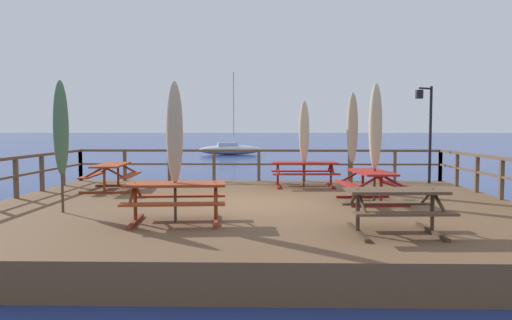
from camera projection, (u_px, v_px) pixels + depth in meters
ground_plane at (255, 228)px, 11.77m from camera, size 600.00×600.00×0.00m
wooden_deck at (255, 216)px, 11.76m from camera, size 12.77×10.46×0.62m
railing_waterside_far at (259, 160)px, 16.76m from camera, size 12.57×0.10×1.09m
railing_side_left at (0, 173)px, 11.83m from camera, size 0.10×10.26×1.09m
picnic_table_front_right at (176, 194)px, 9.29m from camera, size 2.01×1.56×0.78m
picnic_table_back_left at (395, 202)px, 8.30m from camera, size 1.70×1.46×0.78m
picnic_table_back_right at (371, 180)px, 11.88m from camera, size 1.56×1.95×0.78m
picnic_table_mid_right at (304, 169)px, 15.08m from camera, size 2.06×1.46×0.78m
picnic_table_front_left at (111, 171)px, 14.28m from camera, size 1.54×2.10×0.78m
patio_umbrella_short_mid at (175, 133)px, 9.26m from camera, size 0.32×0.32×2.71m
patio_umbrella_tall_front at (61, 129)px, 10.33m from camera, size 0.32×0.32×2.84m
patio_umbrella_tall_mid_right at (375, 127)px, 11.78m from camera, size 0.32×0.32×2.91m
patio_umbrella_tall_mid_left at (304, 132)px, 15.00m from camera, size 0.32×0.32×2.67m
patio_umbrella_short_front at (352, 128)px, 14.00m from camera, size 0.32×0.32×2.85m
lamp_post_hooked at (426, 119)px, 15.90m from camera, size 0.62×0.42×3.20m
sailboat_distant at (230, 149)px, 45.60m from camera, size 6.22×2.94×7.72m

